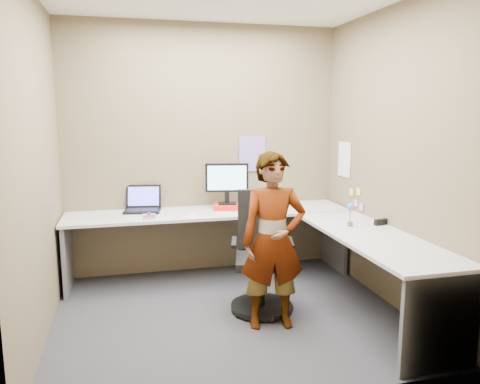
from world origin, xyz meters
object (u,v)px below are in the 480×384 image
object	(u,v)px
monitor	(227,180)
office_chair	(262,263)
person	(273,241)
desk	(265,236)

from	to	relation	value
monitor	office_chair	world-z (taller)	monitor
office_chair	monitor	bearing A→B (deg)	111.00
person	office_chair	bearing A→B (deg)	94.68
office_chair	person	world-z (taller)	person
monitor	person	distance (m)	1.36
desk	person	distance (m)	0.69
office_chair	desk	bearing A→B (deg)	82.27
desk	monitor	bearing A→B (deg)	109.42
monitor	person	size ratio (longest dim) A/B	0.32
desk	person	size ratio (longest dim) A/B	2.05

